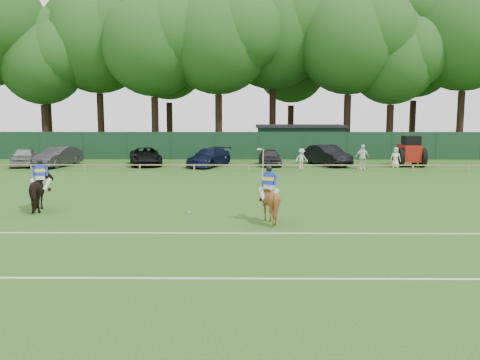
{
  "coord_description": "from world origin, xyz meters",
  "views": [
    {
      "loc": [
        0.71,
        -18.92,
        4.41
      ],
      "look_at": [
        0.5,
        3.0,
        1.4
      ],
      "focal_mm": 38.0,
      "sensor_mm": 36.0,
      "label": 1
    }
  ],
  "objects_px": {
    "estate_black": "(327,155)",
    "spectator_left": "(302,159)",
    "hatch_grey": "(270,157)",
    "spectator_right": "(396,158)",
    "suv_black": "(146,157)",
    "horse_chestnut": "(269,201)",
    "sedan_silver": "(24,157)",
    "horse_dark": "(41,191)",
    "spectator_mid": "(362,157)",
    "tractor": "(410,152)",
    "utility_shed": "(300,141)",
    "sedan_grey": "(58,157)",
    "sedan_navy": "(209,157)",
    "polo_ball": "(189,212)"
  },
  "relations": [
    {
      "from": "estate_black",
      "to": "spectator_left",
      "type": "bearing_deg",
      "value": -159.42
    },
    {
      "from": "hatch_grey",
      "to": "spectator_right",
      "type": "xyz_separation_m",
      "value": [
        9.66,
        -1.47,
        0.11
      ]
    },
    {
      "from": "suv_black",
      "to": "spectator_right",
      "type": "relative_size",
      "value": 3.24
    },
    {
      "from": "horse_chestnut",
      "to": "sedan_silver",
      "type": "distance_m",
      "value": 27.55
    },
    {
      "from": "sedan_silver",
      "to": "spectator_left",
      "type": "distance_m",
      "value": 21.99
    },
    {
      "from": "horse_dark",
      "to": "estate_black",
      "type": "height_order",
      "value": "horse_dark"
    },
    {
      "from": "estate_black",
      "to": "spectator_mid",
      "type": "xyz_separation_m",
      "value": [
        2.19,
        -2.77,
        0.11
      ]
    },
    {
      "from": "sedan_silver",
      "to": "hatch_grey",
      "type": "distance_m",
      "value": 19.62
    },
    {
      "from": "sedan_silver",
      "to": "tractor",
      "type": "distance_m",
      "value": 30.69
    },
    {
      "from": "suv_black",
      "to": "hatch_grey",
      "type": "height_order",
      "value": "suv_black"
    },
    {
      "from": "spectator_right",
      "to": "suv_black",
      "type": "bearing_deg",
      "value": -166.78
    },
    {
      "from": "spectator_left",
      "to": "tractor",
      "type": "xyz_separation_m",
      "value": [
        8.74,
        1.55,
        0.39
      ]
    },
    {
      "from": "utility_shed",
      "to": "hatch_grey",
      "type": "bearing_deg",
      "value": -111.67
    },
    {
      "from": "sedan_silver",
      "to": "estate_black",
      "type": "bearing_deg",
      "value": -14.47
    },
    {
      "from": "horse_chestnut",
      "to": "spectator_right",
      "type": "relative_size",
      "value": 1.07
    },
    {
      "from": "horse_chestnut",
      "to": "hatch_grey",
      "type": "distance_m",
      "value": 20.95
    },
    {
      "from": "horse_dark",
      "to": "spectator_mid",
      "type": "distance_m",
      "value": 24.04
    },
    {
      "from": "horse_chestnut",
      "to": "estate_black",
      "type": "bearing_deg",
      "value": -76.34
    },
    {
      "from": "horse_dark",
      "to": "tractor",
      "type": "relative_size",
      "value": 0.71
    },
    {
      "from": "horse_chestnut",
      "to": "estate_black",
      "type": "distance_m",
      "value": 21.92
    },
    {
      "from": "horse_chestnut",
      "to": "sedan_grey",
      "type": "bearing_deg",
      "value": -23.18
    },
    {
      "from": "sedan_silver",
      "to": "utility_shed",
      "type": "xyz_separation_m",
      "value": [
        22.89,
        8.81,
        0.79
      ]
    },
    {
      "from": "spectator_left",
      "to": "sedan_silver",
      "type": "bearing_deg",
      "value": 160.52
    },
    {
      "from": "horse_dark",
      "to": "tractor",
      "type": "xyz_separation_m",
      "value": [
        22.08,
        18.23,
        0.27
      ]
    },
    {
      "from": "horse_dark",
      "to": "spectator_left",
      "type": "xyz_separation_m",
      "value": [
        13.34,
        16.68,
        -0.12
      ]
    },
    {
      "from": "spectator_right",
      "to": "utility_shed",
      "type": "height_order",
      "value": "utility_shed"
    },
    {
      "from": "sedan_navy",
      "to": "spectator_right",
      "type": "height_order",
      "value": "spectator_right"
    },
    {
      "from": "polo_ball",
      "to": "tractor",
      "type": "distance_m",
      "value": 24.33
    },
    {
      "from": "horse_dark",
      "to": "sedan_silver",
      "type": "distance_m",
      "value": 20.03
    },
    {
      "from": "horse_dark",
      "to": "estate_black",
      "type": "distance_m",
      "value": 24.52
    },
    {
      "from": "spectator_mid",
      "to": "sedan_silver",
      "type": "bearing_deg",
      "value": 166.93
    },
    {
      "from": "spectator_left",
      "to": "spectator_right",
      "type": "height_order",
      "value": "spectator_right"
    },
    {
      "from": "sedan_navy",
      "to": "estate_black",
      "type": "bearing_deg",
      "value": 27.18
    },
    {
      "from": "sedan_grey",
      "to": "sedan_navy",
      "type": "distance_m",
      "value": 11.95
    },
    {
      "from": "suv_black",
      "to": "polo_ball",
      "type": "bearing_deg",
      "value": -87.99
    },
    {
      "from": "hatch_grey",
      "to": "spectator_left",
      "type": "height_order",
      "value": "spectator_left"
    },
    {
      "from": "suv_black",
      "to": "tractor",
      "type": "height_order",
      "value": "tractor"
    },
    {
      "from": "horse_chestnut",
      "to": "spectator_left",
      "type": "distance_m",
      "value": 19.26
    },
    {
      "from": "suv_black",
      "to": "hatch_grey",
      "type": "relative_size",
      "value": 1.29
    },
    {
      "from": "horse_chestnut",
      "to": "spectator_right",
      "type": "height_order",
      "value": "horse_chestnut"
    },
    {
      "from": "horse_chestnut",
      "to": "estate_black",
      "type": "height_order",
      "value": "horse_chestnut"
    },
    {
      "from": "sedan_silver",
      "to": "polo_ball",
      "type": "xyz_separation_m",
      "value": [
        15.19,
        -18.57,
        -0.7
      ]
    },
    {
      "from": "hatch_grey",
      "to": "sedan_grey",
      "type": "bearing_deg",
      "value": 179.79
    },
    {
      "from": "horse_chestnut",
      "to": "tractor",
      "type": "xyz_separation_m",
      "value": [
        12.13,
        20.51,
        0.3
      ]
    },
    {
      "from": "horse_chestnut",
      "to": "sedan_silver",
      "type": "relative_size",
      "value": 0.39
    },
    {
      "from": "sedan_grey",
      "to": "spectator_mid",
      "type": "relative_size",
      "value": 2.56
    },
    {
      "from": "spectator_mid",
      "to": "spectator_right",
      "type": "relative_size",
      "value": 1.17
    },
    {
      "from": "sedan_navy",
      "to": "utility_shed",
      "type": "distance_m",
      "value": 12.03
    },
    {
      "from": "hatch_grey",
      "to": "estate_black",
      "type": "bearing_deg",
      "value": -0.14
    },
    {
      "from": "horse_chestnut",
      "to": "spectator_mid",
      "type": "distance_m",
      "value": 20.01
    }
  ]
}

